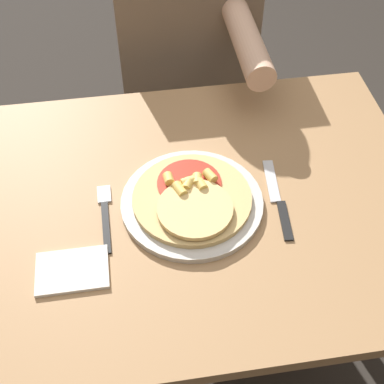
{
  "coord_description": "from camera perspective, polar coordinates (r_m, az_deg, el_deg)",
  "views": [
    {
      "loc": [
        -0.09,
        -0.71,
        1.6
      ],
      "look_at": [
        0.02,
        -0.01,
        0.79
      ],
      "focal_mm": 50.0,
      "sensor_mm": 36.0,
      "label": 1
    }
  ],
  "objects": [
    {
      "name": "person_diner",
      "position": [
        1.64,
        -0.6,
        14.8
      ],
      "size": [
        0.39,
        0.52,
        1.18
      ],
      "color": "#2D2D38",
      "rests_on": "ground_plane"
    },
    {
      "name": "napkin",
      "position": [
        1.03,
        -12.66,
        -8.17
      ],
      "size": [
        0.14,
        0.09,
        0.01
      ],
      "color": "silver",
      "rests_on": "dining_table"
    },
    {
      "name": "fork",
      "position": [
        1.1,
        -9.24,
        -2.25
      ],
      "size": [
        0.03,
        0.18,
        0.0
      ],
      "color": "black",
      "rests_on": "dining_table"
    },
    {
      "name": "dining_table",
      "position": [
        1.22,
        -0.85,
        -4.99
      ],
      "size": [
        1.04,
        0.75,
        0.75
      ],
      "color": "#9E754C",
      "rests_on": "ground_plane"
    },
    {
      "name": "pizza",
      "position": [
        1.09,
        0.04,
        -0.71
      ],
      "size": [
        0.25,
        0.25,
        0.04
      ],
      "color": "tan",
      "rests_on": "plate"
    },
    {
      "name": "plate",
      "position": [
        1.1,
        0.0,
        -1.13
      ],
      "size": [
        0.29,
        0.29,
        0.01
      ],
      "color": "beige",
      "rests_on": "dining_table"
    },
    {
      "name": "ground_plane",
      "position": [
        1.75,
        -0.62,
        -17.06
      ],
      "size": [
        8.0,
        8.0,
        0.0
      ],
      "primitive_type": "plane",
      "color": "#2D2823"
    },
    {
      "name": "knife",
      "position": [
        1.13,
        9.15,
        -0.82
      ],
      "size": [
        0.03,
        0.22,
        0.0
      ],
      "color": "black",
      "rests_on": "dining_table"
    }
  ]
}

